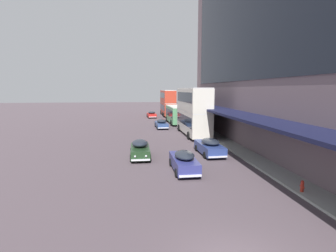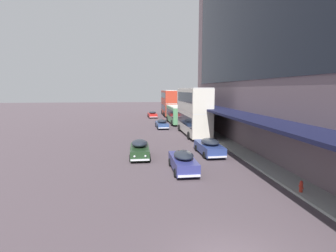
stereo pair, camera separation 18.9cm
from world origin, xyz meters
TOP-DOWN VIEW (x-y plane):
  - transit_bus_kerbside_front at (3.80, 38.92)m, footprint 2.79×9.15m
  - transit_bus_kerbside_rear at (4.15, 53.35)m, footprint 2.83×10.74m
  - transit_bus_kerbside_far at (4.34, 26.70)m, footprint 2.95×10.32m
  - sedan_trailing_mid at (-3.08, 15.42)m, footprint 1.80×4.31m
  - sedan_far_back at (0.17, 11.02)m, footprint 1.83×4.72m
  - sedan_lead_mid at (3.56, 15.80)m, footprint 2.06×4.97m
  - sedan_second_near at (0.06, 49.38)m, footprint 2.06×4.54m
  - sedan_second_mid at (0.67, 33.55)m, footprint 1.94×4.94m
  - fire_hydrant at (6.38, 5.79)m, footprint 0.20×0.40m

SIDE VIEW (x-z plane):
  - fire_hydrant at x=6.38m, z-range 0.14..0.84m
  - sedan_second_near at x=0.06m, z-range 0.00..1.44m
  - sedan_second_mid at x=0.67m, z-range -0.01..1.47m
  - sedan_lead_mid at x=3.56m, z-range -0.01..1.58m
  - sedan_far_back at x=0.17m, z-range -0.01..1.60m
  - sedan_trailing_mid at x=-3.08m, z-range -0.02..1.63m
  - transit_bus_kerbside_front at x=3.80m, z-range 0.24..3.44m
  - transit_bus_kerbside_rear at x=4.15m, z-range 0.23..6.24m
  - transit_bus_kerbside_far at x=4.34m, z-range 0.25..6.66m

